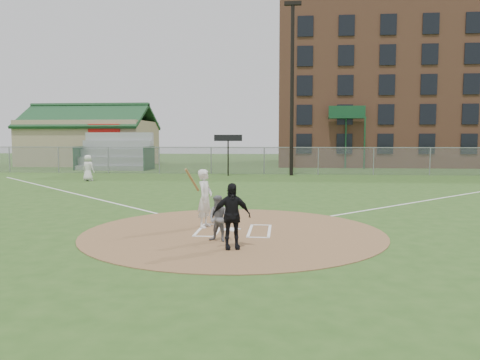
# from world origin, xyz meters

# --- Properties ---
(ground) EXTENTS (140.00, 140.00, 0.00)m
(ground) POSITION_xyz_m (0.00, 0.00, 0.00)
(ground) COLOR #2C4F1B
(ground) RESTS_ON ground
(dirt_circle) EXTENTS (8.40, 8.40, 0.02)m
(dirt_circle) POSITION_xyz_m (0.00, 0.00, 0.01)
(dirt_circle) COLOR olive
(dirt_circle) RESTS_ON ground
(home_plate) EXTENTS (0.54, 0.54, 0.03)m
(home_plate) POSITION_xyz_m (-0.09, 0.23, 0.03)
(home_plate) COLOR white
(home_plate) RESTS_ON dirt_circle
(foul_line_first) EXTENTS (17.04, 17.04, 0.01)m
(foul_line_first) POSITION_xyz_m (9.00, 9.00, 0.01)
(foul_line_first) COLOR white
(foul_line_first) RESTS_ON ground
(foul_line_third) EXTENTS (17.04, 17.04, 0.01)m
(foul_line_third) POSITION_xyz_m (-9.00, 9.00, 0.01)
(foul_line_third) COLOR white
(foul_line_third) RESTS_ON ground
(catcher) EXTENTS (0.69, 0.61, 1.17)m
(catcher) POSITION_xyz_m (-0.24, -1.29, 0.61)
(catcher) COLOR slate
(catcher) RESTS_ON dirt_circle
(umpire) EXTENTS (0.98, 0.60, 1.57)m
(umpire) POSITION_xyz_m (0.16, -2.05, 0.80)
(umpire) COLOR black
(umpire) RESTS_ON dirt_circle
(ondeck_player) EXTENTS (0.91, 0.71, 1.63)m
(ondeck_player) POSITION_xyz_m (-10.74, 15.27, 0.82)
(ondeck_player) COLOR silver
(ondeck_player) RESTS_ON ground
(batters_boxes) EXTENTS (2.08, 1.88, 0.01)m
(batters_boxes) POSITION_xyz_m (0.00, 0.15, 0.03)
(batters_boxes) COLOR white
(batters_boxes) RESTS_ON dirt_circle
(batter_at_plate) EXTENTS (0.74, 1.03, 1.78)m
(batter_at_plate) POSITION_xyz_m (-0.91, 0.57, 0.88)
(batter_at_plate) COLOR silver
(batter_at_plate) RESTS_ON dirt_circle
(outfield_fence) EXTENTS (56.08, 0.08, 2.03)m
(outfield_fence) POSITION_xyz_m (0.00, 22.00, 1.02)
(outfield_fence) COLOR slate
(outfield_fence) RESTS_ON ground
(bleachers) EXTENTS (6.08, 3.20, 3.20)m
(bleachers) POSITION_xyz_m (-13.00, 26.20, 1.59)
(bleachers) COLOR #B7BABF
(bleachers) RESTS_ON ground
(clubhouse) EXTENTS (12.20, 8.71, 6.23)m
(clubhouse) POSITION_xyz_m (-18.00, 32.99, 2.39)
(clubhouse) COLOR tan
(clubhouse) RESTS_ON ground
(brick_warehouse) EXTENTS (30.00, 17.17, 15.00)m
(brick_warehouse) POSITION_xyz_m (16.00, 37.96, 7.50)
(brick_warehouse) COLOR brown
(brick_warehouse) RESTS_ON ground
(light_pole) EXTENTS (1.20, 0.30, 12.22)m
(light_pole) POSITION_xyz_m (2.00, 21.00, 6.61)
(light_pole) COLOR black
(light_pole) RESTS_ON ground
(scoreboard_sign) EXTENTS (2.00, 0.10, 2.93)m
(scoreboard_sign) POSITION_xyz_m (-2.50, 20.20, 2.39)
(scoreboard_sign) COLOR black
(scoreboard_sign) RESTS_ON ground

